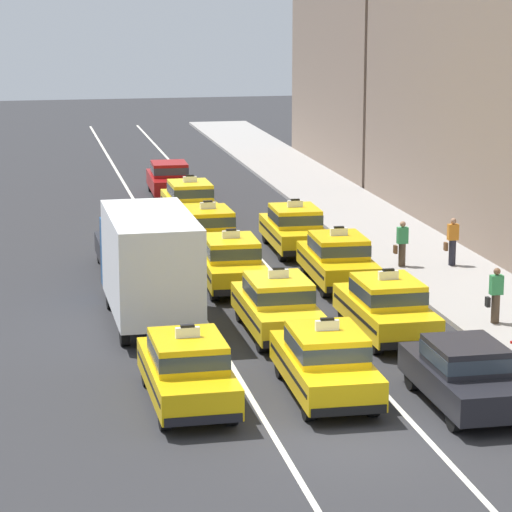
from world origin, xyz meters
TOP-DOWN VIEW (x-y plane):
  - ground_plane at (0.00, 0.00)m, footprint 160.00×160.00m
  - lane_stripe_left_center at (-1.60, 20.00)m, footprint 0.14×80.00m
  - lane_stripe_center_right at (1.60, 20.00)m, footprint 0.14×80.00m
  - sidewalk_curb at (7.20, 15.00)m, footprint 4.00×90.00m
  - taxi_left_nearest at (-3.13, 2.95)m, footprint 1.87×4.58m
  - box_truck_left_second at (-3.20, 10.39)m, footprint 2.37×6.99m
  - sedan_left_third at (-3.27, 16.70)m, footprint 1.78×4.31m
  - taxi_center_nearest at (0.15, 2.90)m, footprint 1.90×4.59m
  - taxi_center_second at (0.14, 8.16)m, footprint 1.84×4.57m
  - taxi_center_third at (-0.19, 13.68)m, footprint 1.94×4.61m
  - taxi_center_fourth at (-0.10, 18.90)m, footprint 1.90×4.59m
  - taxi_center_fifth at (0.14, 24.96)m, footprint 1.86×4.58m
  - sedan_center_sixth at (0.11, 31.23)m, footprint 1.89×4.35m
  - sedan_right_nearest at (3.07, 1.52)m, footprint 1.78×4.31m
  - taxi_right_second at (3.04, 7.40)m, footprint 1.85×4.57m
  - taxi_right_third at (3.28, 13.40)m, footprint 1.96×4.61m
  - taxi_right_fourth at (3.06, 18.63)m, footprint 1.92×4.60m
  - pedestrian_near_crosswalk at (5.96, 14.98)m, footprint 0.47×0.24m
  - pedestrian_by_storefront at (7.68, 14.77)m, footprint 0.47×0.24m
  - pedestrian_trailing at (6.33, 7.66)m, footprint 0.47×0.24m

SIDE VIEW (x-z plane):
  - ground_plane at x=0.00m, z-range 0.00..0.00m
  - lane_stripe_left_center at x=-1.60m, z-range 0.00..0.01m
  - lane_stripe_center_right at x=1.60m, z-range 0.00..0.01m
  - sidewalk_curb at x=7.20m, z-range 0.00..0.15m
  - sedan_left_third at x=-3.27m, z-range 0.06..1.64m
  - sedan_center_sixth at x=0.11m, z-range 0.06..1.64m
  - sedan_right_nearest at x=3.07m, z-range 0.06..1.64m
  - taxi_left_nearest at x=-3.13m, z-range -0.10..1.86m
  - taxi_center_nearest at x=0.15m, z-range -0.10..1.86m
  - taxi_center_second at x=0.14m, z-range -0.10..1.86m
  - taxi_center_third at x=-0.19m, z-range -0.10..1.86m
  - taxi_center_fourth at x=-0.10m, z-range -0.10..1.86m
  - taxi_center_fifth at x=0.14m, z-range -0.10..1.86m
  - taxi_right_second at x=3.04m, z-range -0.10..1.86m
  - taxi_right_third at x=3.28m, z-range -0.10..1.86m
  - taxi_right_fourth at x=3.06m, z-range -0.10..1.86m
  - pedestrian_near_crosswalk at x=5.96m, z-range 0.15..1.70m
  - pedestrian_trailing at x=6.33m, z-range 0.15..1.75m
  - pedestrian_by_storefront at x=7.68m, z-range 0.15..1.79m
  - box_truck_left_second at x=-3.20m, z-range 0.14..3.41m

